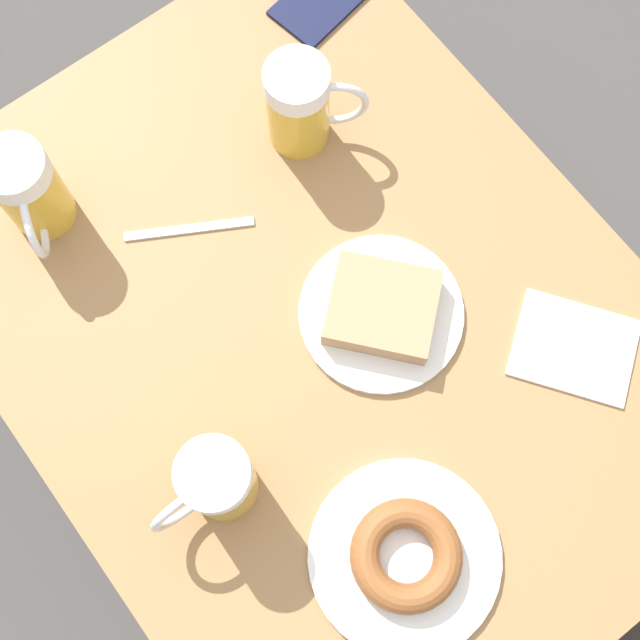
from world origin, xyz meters
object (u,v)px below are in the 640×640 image
plate_with_cake (382,310)px  passport_near_edge (319,3)px  beer_mug_center (301,105)px  plate_with_donut (405,556)px  beer_mug_left (216,482)px  fork (189,229)px  beer_mug_right (29,191)px  napkin_folded (574,348)px

plate_with_cake → passport_near_edge: plate_with_cake is taller
beer_mug_center → passport_near_edge: (-0.14, -0.15, -0.07)m
plate_with_donut → beer_mug_left: (0.13, -0.19, 0.06)m
plate_with_cake → fork: size_ratio=1.36×
passport_near_edge → beer_mug_left: bearing=43.2°
plate_with_donut → beer_mug_center: 0.57m
passport_near_edge → plate_with_donut: bearing=60.4°
beer_mug_right → fork: beer_mug_right is taller
plate_with_donut → fork: 0.50m
napkin_folded → passport_near_edge: bearing=-94.7°
plate_with_donut → napkin_folded: plate_with_donut is taller
plate_with_cake → napkin_folded: size_ratio=1.11×
napkin_folded → plate_with_cake: bearing=-47.5°
beer_mug_center → fork: size_ratio=0.95×
plate_with_donut → beer_mug_left: beer_mug_left is taller
plate_with_cake → beer_mug_right: (0.27, -0.37, 0.06)m
plate_with_cake → beer_mug_center: beer_mug_center is taller
beer_mug_left → beer_mug_right: (-0.02, -0.43, 0.00)m
plate_with_cake → passport_near_edge: bearing=-117.4°
napkin_folded → passport_near_edge: size_ratio=1.36×
passport_near_edge → napkin_folded: bearing=85.3°
plate_with_donut → plate_with_cake: bearing=-122.9°
fork → passport_near_edge: size_ratio=1.11×
beer_mug_center → passport_near_edge: 0.22m
beer_mug_center → passport_near_edge: bearing=-133.7°
plate_with_cake → napkin_folded: (-0.17, 0.18, -0.02)m
plate_with_cake → passport_near_edge: 0.47m
beer_mug_center → beer_mug_right: bearing=-17.4°
beer_mug_center → napkin_folded: size_ratio=0.77×
fork → beer_mug_center: bearing=-173.1°
beer_mug_left → passport_near_edge: beer_mug_left is taller
napkin_folded → fork: 0.52m
plate_with_donut → napkin_folded: bearing=-168.1°
plate_with_cake → napkin_folded: 0.25m
beer_mug_left → napkin_folded: size_ratio=0.77×
fork → plate_with_donut: bearing=86.0°
beer_mug_right → passport_near_edge: beer_mug_right is taller
plate_with_donut → passport_near_edge: (-0.38, -0.67, -0.01)m
plate_with_cake → beer_mug_right: bearing=-54.5°
plate_with_donut → passport_near_edge: size_ratio=1.64×
plate_with_cake → fork: 0.28m
beer_mug_left → fork: beer_mug_left is taller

